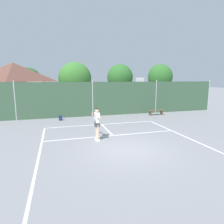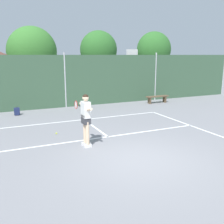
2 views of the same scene
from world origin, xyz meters
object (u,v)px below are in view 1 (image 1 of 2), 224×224
object	(u,v)px
tennis_ball	(81,132)
backpack_navy	(61,118)
courtside_bench	(156,111)
basketball_hoop	(140,90)
tennis_player	(97,121)

from	to	relation	value
tennis_ball	backpack_navy	bearing A→B (deg)	105.52
tennis_ball	courtside_bench	size ratio (longest dim) A/B	0.04
backpack_navy	courtside_bench	world-z (taller)	courtside_bench
basketball_hoop	tennis_player	bearing A→B (deg)	-126.99
basketball_hoop	tennis_player	xyz separation A→B (m)	(-6.43, -8.54, -1.20)
tennis_player	backpack_navy	world-z (taller)	tennis_player
basketball_hoop	courtside_bench	distance (m)	3.27
tennis_player	backpack_navy	xyz separation A→B (m)	(-1.84, 6.07, -0.92)
basketball_hoop	tennis_ball	xyz separation A→B (m)	(-7.09, -6.71, -2.28)
tennis_player	courtside_bench	distance (m)	9.25
tennis_ball	courtside_bench	distance (m)	8.74
tennis_ball	courtside_bench	world-z (taller)	courtside_bench
basketball_hoop	tennis_player	size ratio (longest dim) A/B	1.91
tennis_player	basketball_hoop	bearing A→B (deg)	53.01
tennis_player	backpack_navy	size ratio (longest dim) A/B	4.01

